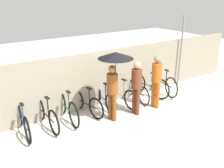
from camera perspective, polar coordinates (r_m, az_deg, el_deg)
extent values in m
plane|color=beige|center=(6.97, 6.45, -10.98)|extent=(30.00, 30.00, 0.00)
cube|color=gray|center=(8.20, -3.34, 1.15)|extent=(13.22, 0.12, 1.83)
torus|color=black|center=(7.62, -20.50, -6.30)|extent=(0.11, 0.72, 0.72)
torus|color=black|center=(6.68, -18.81, -9.96)|extent=(0.11, 0.72, 0.72)
cylinder|color=#19478C|center=(7.15, -19.71, -8.01)|extent=(0.12, 1.06, 0.04)
cylinder|color=#19478C|center=(6.86, -19.68, -6.62)|extent=(0.04, 0.04, 0.56)
cube|color=black|center=(6.74, -19.98, -4.40)|extent=(0.11, 0.21, 0.03)
cylinder|color=#19478C|center=(7.47, -20.84, -3.79)|extent=(0.04, 0.04, 0.73)
cylinder|color=#19478C|center=(7.33, -21.19, -1.19)|extent=(0.44, 0.06, 0.03)
torus|color=black|center=(7.75, -16.18, -5.32)|extent=(0.06, 0.72, 0.72)
torus|color=black|center=(6.84, -13.13, -8.60)|extent=(0.06, 0.72, 0.72)
cylinder|color=black|center=(7.29, -14.75, -6.86)|extent=(0.05, 1.07, 0.04)
cylinder|color=black|center=(7.01, -14.41, -5.36)|extent=(0.04, 0.04, 0.58)
cube|color=black|center=(6.88, -14.63, -3.09)|extent=(0.09, 0.20, 0.03)
cylinder|color=black|center=(7.60, -16.44, -2.85)|extent=(0.04, 0.04, 0.73)
cylinder|color=black|center=(7.47, -16.72, -0.28)|extent=(0.44, 0.03, 0.03)
torus|color=black|center=(7.97, -11.52, -3.95)|extent=(0.11, 0.77, 0.77)
torus|color=black|center=(7.07, -8.71, -7.04)|extent=(0.11, 0.77, 0.77)
cylinder|color=#19662D|center=(7.52, -10.20, -5.40)|extent=(0.12, 1.05, 0.04)
cylinder|color=#19662D|center=(7.24, -9.83, -3.96)|extent=(0.04, 0.04, 0.56)
cube|color=black|center=(7.12, -9.97, -1.79)|extent=(0.11, 0.21, 0.03)
cylinder|color=#19662D|center=(7.86, -11.67, -2.01)|extent=(0.04, 0.04, 0.58)
cylinder|color=#19662D|center=(7.75, -11.82, -0.03)|extent=(0.44, 0.06, 0.03)
torus|color=black|center=(8.17, -8.03, -3.41)|extent=(0.17, 0.69, 0.69)
torus|color=black|center=(7.47, -3.63, -5.61)|extent=(0.17, 0.69, 0.69)
cylinder|color=black|center=(7.81, -5.93, -4.47)|extent=(0.19, 0.96, 0.04)
cylinder|color=black|center=(7.58, -5.21, -3.01)|extent=(0.04, 0.04, 0.54)
cube|color=black|center=(7.47, -5.28, -1.00)|extent=(0.12, 0.21, 0.03)
cylinder|color=black|center=(8.04, -8.14, -1.28)|extent=(0.04, 0.04, 0.66)
cylinder|color=black|center=(7.93, -8.26, 0.93)|extent=(0.44, 0.10, 0.03)
torus|color=black|center=(8.59, -3.61, -1.99)|extent=(0.14, 0.70, 0.70)
torus|color=black|center=(7.71, -0.30, -4.67)|extent=(0.14, 0.70, 0.70)
cylinder|color=#19478C|center=(8.14, -2.05, -3.26)|extent=(0.16, 1.06, 0.04)
cylinder|color=#19478C|center=(7.88, -1.48, -1.93)|extent=(0.04, 0.04, 0.55)
cube|color=black|center=(7.78, -1.50, 0.03)|extent=(0.11, 0.21, 0.03)
cylinder|color=#19478C|center=(8.46, -3.66, 0.23)|extent=(0.04, 0.04, 0.71)
cylinder|color=#19478C|center=(8.34, -3.72, 2.52)|extent=(0.44, 0.08, 0.03)
torus|color=black|center=(8.84, -0.37, -1.35)|extent=(0.09, 0.68, 0.67)
torus|color=black|center=(8.07, 4.33, -3.63)|extent=(0.09, 0.68, 0.67)
cylinder|color=#A59E93|center=(8.45, 1.87, -2.44)|extent=(0.09, 1.09, 0.04)
cylinder|color=#A59E93|center=(8.20, 2.73, -1.00)|extent=(0.04, 0.04, 0.57)
cube|color=black|center=(8.10, 2.77, 0.98)|extent=(0.10, 0.20, 0.03)
cylinder|color=#A59E93|center=(8.74, -0.38, 0.52)|extent=(0.04, 0.04, 0.61)
cylinder|color=#A59E93|center=(8.64, -0.38, 2.44)|extent=(0.44, 0.05, 0.03)
torus|color=black|center=(9.19, 3.83, -0.57)|extent=(0.13, 0.66, 0.66)
torus|color=black|center=(8.40, 7.28, -2.76)|extent=(0.13, 0.66, 0.66)
cylinder|color=maroon|center=(8.79, 5.48, -1.62)|extent=(0.17, 1.00, 0.04)
cylinder|color=maroon|center=(8.55, 6.16, -0.30)|extent=(0.04, 0.04, 0.55)
cube|color=black|center=(8.46, 6.23, 1.55)|extent=(0.12, 0.21, 0.03)
cylinder|color=maroon|center=(9.06, 3.89, 1.60)|extent=(0.04, 0.04, 0.74)
cylinder|color=maroon|center=(8.95, 3.94, 3.83)|extent=(0.44, 0.09, 0.03)
torus|color=black|center=(9.52, 5.82, 0.47)|extent=(0.20, 0.76, 0.77)
torus|color=black|center=(8.95, 10.99, -1.13)|extent=(0.20, 0.76, 0.77)
cylinder|color=#19478C|center=(9.23, 8.33, -0.31)|extent=(0.23, 1.03, 0.04)
cylinder|color=#19478C|center=(9.05, 9.33, 0.86)|extent=(0.04, 0.04, 0.49)
cube|color=black|center=(8.96, 9.42, 2.43)|extent=(0.13, 0.21, 0.03)
cylinder|color=#19478C|center=(9.43, 5.88, 2.11)|extent=(0.04, 0.04, 0.57)
cylinder|color=#19478C|center=(9.34, 5.95, 3.78)|extent=(0.44, 0.11, 0.03)
torus|color=black|center=(10.04, 9.86, 1.30)|extent=(0.21, 0.75, 0.76)
torus|color=black|center=(9.19, 13.40, -0.79)|extent=(0.21, 0.75, 0.76)
cylinder|color=black|center=(9.61, 11.55, 0.31)|extent=(0.27, 1.08, 0.04)
cylinder|color=black|center=(9.37, 12.30, 1.45)|extent=(0.04, 0.04, 0.53)
cube|color=black|center=(9.29, 12.42, 3.07)|extent=(0.13, 0.21, 0.03)
cylinder|color=black|center=(9.94, 9.97, 2.98)|extent=(0.04, 0.04, 0.62)
cylinder|color=black|center=(9.86, 10.08, 4.70)|extent=(0.44, 0.12, 0.03)
cylinder|color=brown|center=(7.44, -0.40, -4.93)|extent=(0.13, 0.13, 0.86)
cylinder|color=brown|center=(7.32, 0.52, -5.39)|extent=(0.13, 0.13, 0.86)
cylinder|color=brown|center=(7.09, 0.06, 0.13)|extent=(0.32, 0.32, 0.59)
sphere|color=tan|center=(6.96, 0.06, 3.42)|extent=(0.22, 0.22, 0.22)
cylinder|color=#332D28|center=(6.87, 0.82, 2.91)|extent=(0.02, 0.02, 0.73)
cone|color=black|center=(6.74, 0.84, 6.58)|extent=(0.98, 0.98, 0.18)
cylinder|color=brown|center=(7.84, 5.10, -3.64)|extent=(0.13, 0.13, 0.86)
cylinder|color=brown|center=(7.71, 5.88, -4.10)|extent=(0.13, 0.13, 0.86)
cylinder|color=brown|center=(7.50, 5.67, 1.19)|extent=(0.32, 0.32, 0.59)
sphere|color=tan|center=(7.38, 5.78, 4.31)|extent=(0.22, 0.22, 0.22)
cylinder|color=#B25619|center=(8.34, 9.42, -2.20)|extent=(0.13, 0.13, 0.89)
cylinder|color=#B25619|center=(8.24, 10.36, -2.56)|extent=(0.13, 0.13, 0.89)
cylinder|color=#B25619|center=(8.03, 10.20, 2.57)|extent=(0.32, 0.32, 0.61)
sphere|color=#997051|center=(7.91, 10.40, 5.61)|extent=(0.23, 0.23, 0.23)
cylinder|color=gray|center=(10.32, 15.49, 7.27)|extent=(0.07, 0.07, 2.80)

